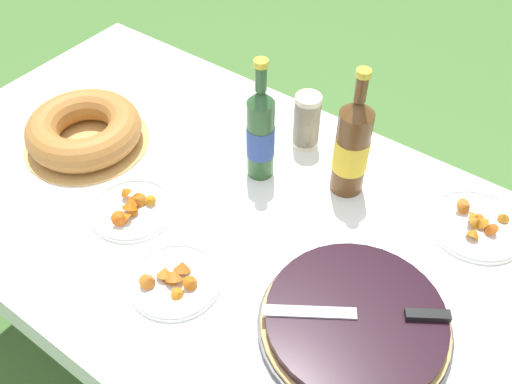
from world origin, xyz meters
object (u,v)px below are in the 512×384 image
serving_knife (372,314)px  cup_stack (307,121)px  bundt_cake (84,130)px  snack_plate_near (132,208)px  snack_plate_left (477,224)px  cider_bottle_green (261,133)px  snack_plate_far (174,279)px  cider_bottle_amber (352,147)px  berry_tart (355,322)px

serving_knife → cup_stack: bearing=-78.5°
bundt_cake → snack_plate_near: 0.31m
snack_plate_left → bundt_cake: bearing=-160.7°
serving_knife → bundt_cake: 0.92m
bundt_cake → cider_bottle_green: (0.46, 0.19, 0.09)m
snack_plate_left → snack_plate_far: 0.73m
cider_bottle_green → cider_bottle_amber: (0.21, 0.09, 0.00)m
berry_tart → cider_bottle_amber: (-0.22, 0.36, 0.11)m
bundt_cake → snack_plate_far: size_ratio=1.65×
cider_bottle_green → snack_plate_near: cider_bottle_green is taller
snack_plate_left → snack_plate_far: bearing=-130.7°
berry_tart → snack_plate_far: berry_tart is taller
berry_tart → serving_knife: bearing=33.9°
serving_knife → snack_plate_far: serving_knife is taller
snack_plate_left → serving_knife: bearing=-100.4°
cup_stack → cider_bottle_amber: 0.20m
cider_bottle_green → snack_plate_near: size_ratio=1.64×
bundt_cake → cider_bottle_green: 0.50m
cider_bottle_amber → cider_bottle_green: bearing=-157.6°
snack_plate_left → snack_plate_far: snack_plate_left is taller
cup_stack → cider_bottle_green: (-0.03, -0.17, 0.05)m
cider_bottle_green → snack_plate_near: bearing=-119.4°
cup_stack → snack_plate_left: size_ratio=0.69×
cider_bottle_amber → snack_plate_near: 0.56m
cider_bottle_green → snack_plate_left: size_ratio=1.46×
snack_plate_far → cider_bottle_amber: bearing=72.5°
bundt_cake → snack_plate_near: size_ratio=1.64×
cup_stack → cider_bottle_amber: cider_bottle_amber is taller
cup_stack → snack_plate_near: cup_stack is taller
snack_plate_near → snack_plate_left: 0.84m
cup_stack → bundt_cake: bearing=-143.8°
berry_tart → cider_bottle_green: bearing=148.2°
berry_tart → cup_stack: size_ratio=2.45×
berry_tart → cup_stack: cup_stack is taller
cider_bottle_amber → snack_plate_near: (-0.38, -0.39, -0.12)m
serving_knife → cider_bottle_amber: bearing=-87.7°
snack_plate_far → bundt_cake: bearing=158.0°
bundt_cake → snack_plate_far: 0.56m
cider_bottle_amber → snack_plate_left: bearing=11.7°
bundt_cake → snack_plate_left: (0.99, 0.35, -0.04)m
cider_bottle_amber → snack_plate_far: bearing=-107.5°
snack_plate_near → snack_plate_left: (0.70, 0.46, -0.00)m
berry_tart → snack_plate_near: size_ratio=1.90×
berry_tart → bundt_cake: bundt_cake is taller
snack_plate_far → snack_plate_near: bearing=156.8°
bundt_cake → snack_plate_left: bearing=19.3°
bundt_cake → snack_plate_far: (0.51, -0.21, -0.04)m
snack_plate_far → snack_plate_left: bearing=49.3°
snack_plate_left → cider_bottle_amber: bearing=-168.3°
bundt_cake → snack_plate_far: bearing=-22.0°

